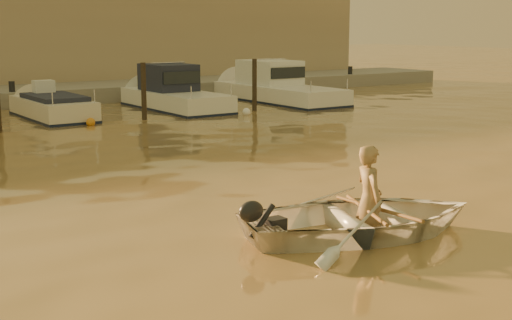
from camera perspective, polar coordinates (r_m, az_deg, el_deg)
ground_plane at (r=11.32m, az=-0.41°, el=-6.20°), size 160.00×160.00×0.00m
dinghy at (r=11.48m, az=8.54°, el=-4.61°), size 4.52×3.76×0.81m
person at (r=11.45m, az=9.02°, el=-3.15°), size 0.58×0.73×1.75m
outboard_motor at (r=10.90m, az=1.44°, el=-5.34°), size 0.98×0.64×0.70m
oar_port at (r=11.55m, az=9.67°, el=-3.84°), size 0.22×2.10×0.13m
oar_starboard at (r=11.46m, az=8.78°, el=-3.93°), size 0.98×1.91×0.13m
moored_boat_3 at (r=26.51m, az=-15.93°, el=3.71°), size 1.80×5.31×0.95m
moored_boat_4 at (r=28.41m, az=-6.46°, el=5.32°), size 2.11×6.55×1.75m
moored_boat_5 at (r=31.10m, az=1.84°, el=5.86°), size 2.34×7.83×1.75m
piling_3 at (r=25.34m, az=-8.97°, el=5.22°), size 0.18×0.18×2.20m
piling_4 at (r=27.68m, az=-0.12°, el=5.82°), size 0.18×0.18×2.20m
fender_d at (r=24.34m, az=-13.09°, el=2.95°), size 0.30×0.30×0.30m
fender_e at (r=26.53m, az=-0.77°, el=3.86°), size 0.30×0.30×0.30m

